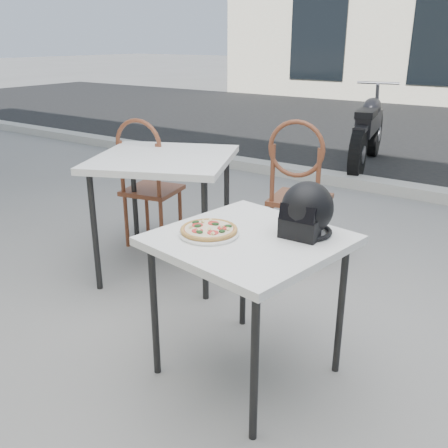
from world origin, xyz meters
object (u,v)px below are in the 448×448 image
Objects in this scene: cafe_table_main at (249,250)px; cafe_table_side at (164,167)px; pizza at (209,229)px; motorcycle at (368,132)px; cafe_chair_main at (298,184)px; cafe_chair_side at (147,177)px; plate at (209,233)px; helmet at (306,211)px.

cafe_table_side is at bearing 148.62° from cafe_table_main.
pizza reaches higher than cafe_table_main.
motorcycle is at bearing 102.71° from cafe_table_main.
cafe_chair_main reaches higher than motorcycle.
motorcycle reaches higher than cafe_chair_side.
pizza is at bearing 89.91° from cafe_chair_main.
cafe_chair_main is at bearing 100.24° from plate.
helmet is at bearing 42.29° from cafe_table_main.
motorcycle reaches higher than cafe_table_side.
helmet is at bearing 143.68° from cafe_chair_side.
pizza is at bearing 130.52° from cafe_chair_side.
cafe_table_main is at bearing 135.95° from cafe_chair_side.
helmet is 1.40m from cafe_table_side.
cafe_table_side is at bearing 33.96° from cafe_chair_main.
cafe_table_main is 0.76× the size of cafe_table_side.
motorcycle is at bearing 100.54° from plate.
cafe_chair_side reaches higher than cafe_table_main.
cafe_table_side is at bearing -102.75° from motorcycle.
pizza is at bearing -90.91° from motorcycle.
helmet is 0.22× the size of cafe_table_side.
cafe_chair_main is 0.52× the size of motorcycle.
plate is 0.25× the size of cafe_table_side.
cafe_chair_side is at bearing 142.90° from pizza.
cafe_chair_main reaches higher than helmet.
pizza is 1.33× the size of helmet.
pizza is 0.46m from helmet.
helmet is at bearing -20.95° from cafe_table_side.
helmet reaches higher than plate.
plate is 0.14× the size of motorcycle.
cafe_chair_main is 3.25m from motorcycle.
cafe_chair_main is 1.04× the size of cafe_chair_side.
helmet is 4.55m from motorcycle.
cafe_chair_side is (-1.11, -0.41, -0.02)m from cafe_chair_main.
cafe_chair_main is 1.18m from cafe_chair_side.
cafe_chair_side is (-1.73, 0.77, -0.27)m from helmet.
cafe_chair_main reaches higher than cafe_table_main.
cafe_table_side is (-0.69, -0.67, 0.17)m from cafe_chair_main.
cafe_table_main is 0.86× the size of cafe_chair_side.
motorcycle is at bearing -89.65° from cafe_chair_main.
helmet is (0.36, 0.27, 0.10)m from plate.
cafe_chair_main is (-0.26, 1.44, -0.15)m from plate.
cafe_table_side is (-1.11, 0.68, 0.10)m from cafe_table_main.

